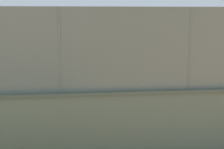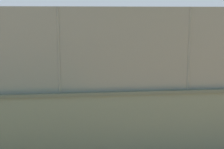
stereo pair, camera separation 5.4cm
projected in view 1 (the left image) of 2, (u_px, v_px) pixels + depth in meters
ground_plane at (91, 69)px, 21.33m from camera, size 260.00×260.00×0.00m
perimeter_wall at (187, 120)px, 8.47m from camera, size 31.61×0.79×1.60m
fence_panel_on_wall at (190, 49)px, 8.15m from camera, size 31.05×0.52×1.99m
player_near_wall_returning at (72, 55)px, 21.44m from camera, size 0.93×0.95×1.50m
courtside_bench at (104, 123)px, 9.35m from camera, size 1.61×0.40×0.87m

